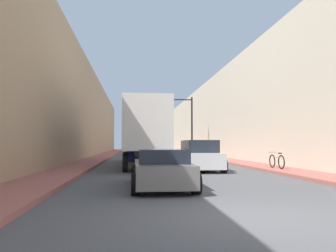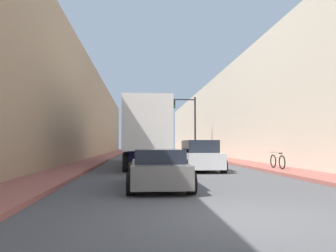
{
  "view_description": "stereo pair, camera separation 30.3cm",
  "coord_description": "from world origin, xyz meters",
  "px_view_note": "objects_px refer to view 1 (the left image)",
  "views": [
    {
      "loc": [
        -2.27,
        -6.32,
        1.45
      ],
      "look_at": [
        -0.46,
        10.45,
        2.37
      ],
      "focal_mm": 35.0,
      "sensor_mm": 36.0,
      "label": 1
    },
    {
      "loc": [
        -1.97,
        -6.34,
        1.45
      ],
      "look_at": [
        -0.46,
        10.45,
        2.37
      ],
      "focal_mm": 35.0,
      "sensor_mm": 36.0,
      "label": 2
    }
  ],
  "objects_px": {
    "suv_car": "(198,156)",
    "parked_bicycle": "(277,161)",
    "traffic_signal_gantry": "(177,115)",
    "semi_truck": "(144,132)",
    "sedan_car": "(161,169)"
  },
  "relations": [
    {
      "from": "sedan_car",
      "to": "traffic_signal_gantry",
      "type": "relative_size",
      "value": 0.63
    },
    {
      "from": "sedan_car",
      "to": "parked_bicycle",
      "type": "relative_size",
      "value": 2.52
    },
    {
      "from": "sedan_car",
      "to": "parked_bicycle",
      "type": "height_order",
      "value": "sedan_car"
    },
    {
      "from": "traffic_signal_gantry",
      "to": "parked_bicycle",
      "type": "relative_size",
      "value": 4.01
    },
    {
      "from": "sedan_car",
      "to": "traffic_signal_gantry",
      "type": "bearing_deg",
      "value": 81.11
    },
    {
      "from": "semi_truck",
      "to": "parked_bicycle",
      "type": "distance_m",
      "value": 8.93
    },
    {
      "from": "suv_car",
      "to": "parked_bicycle",
      "type": "relative_size",
      "value": 2.7
    },
    {
      "from": "suv_car",
      "to": "parked_bicycle",
      "type": "bearing_deg",
      "value": -14.05
    },
    {
      "from": "semi_truck",
      "to": "parked_bicycle",
      "type": "height_order",
      "value": "semi_truck"
    },
    {
      "from": "semi_truck",
      "to": "sedan_car",
      "type": "xyz_separation_m",
      "value": [
        0.22,
        -11.18,
        -1.61
      ]
    },
    {
      "from": "traffic_signal_gantry",
      "to": "sedan_car",
      "type": "bearing_deg",
      "value": -98.89
    },
    {
      "from": "semi_truck",
      "to": "traffic_signal_gantry",
      "type": "relative_size",
      "value": 1.78
    },
    {
      "from": "suv_car",
      "to": "traffic_signal_gantry",
      "type": "relative_size",
      "value": 0.67
    },
    {
      "from": "semi_truck",
      "to": "suv_car",
      "type": "relative_size",
      "value": 2.64
    },
    {
      "from": "sedan_car",
      "to": "traffic_signal_gantry",
      "type": "height_order",
      "value": "traffic_signal_gantry"
    }
  ]
}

